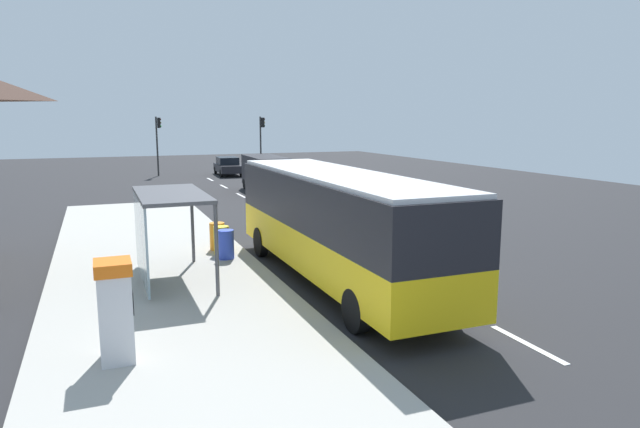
# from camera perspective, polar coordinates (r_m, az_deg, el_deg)

# --- Properties ---
(ground_plane) EXTENTS (56.00, 92.00, 0.04)m
(ground_plane) POSITION_cam_1_polar(r_m,az_deg,el_deg) (30.23, -6.22, 0.62)
(ground_plane) COLOR #262628
(sidewalk_platform) EXTENTS (6.20, 30.00, 0.18)m
(sidewalk_platform) POSITION_cam_1_polar(r_m,az_deg,el_deg) (17.46, -15.93, -6.02)
(sidewalk_platform) COLOR #ADAAA3
(sidewalk_platform) RESTS_ON ground
(lane_stripe_seg_0) EXTENTS (0.16, 2.20, 0.01)m
(lane_stripe_seg_0) POSITION_cam_1_polar(r_m,az_deg,el_deg) (12.91, 20.32, -12.29)
(lane_stripe_seg_0) COLOR silver
(lane_stripe_seg_0) RESTS_ON ground
(lane_stripe_seg_1) EXTENTS (0.16, 2.20, 0.01)m
(lane_stripe_seg_1) POSITION_cam_1_polar(r_m,az_deg,el_deg) (16.71, 8.74, -6.76)
(lane_stripe_seg_1) COLOR silver
(lane_stripe_seg_1) RESTS_ON ground
(lane_stripe_seg_2) EXTENTS (0.16, 2.20, 0.01)m
(lane_stripe_seg_2) POSITION_cam_1_polar(r_m,az_deg,el_deg) (21.02, 1.82, -3.24)
(lane_stripe_seg_2) COLOR silver
(lane_stripe_seg_2) RESTS_ON ground
(lane_stripe_seg_3) EXTENTS (0.16, 2.20, 0.01)m
(lane_stripe_seg_3) POSITION_cam_1_polar(r_m,az_deg,el_deg) (25.59, -2.66, -0.91)
(lane_stripe_seg_3) COLOR silver
(lane_stripe_seg_3) RESTS_ON ground
(lane_stripe_seg_4) EXTENTS (0.16, 2.20, 0.01)m
(lane_stripe_seg_4) POSITION_cam_1_polar(r_m,az_deg,el_deg) (30.29, -5.77, 0.70)
(lane_stripe_seg_4) COLOR silver
(lane_stripe_seg_4) RESTS_ON ground
(lane_stripe_seg_5) EXTENTS (0.16, 2.20, 0.01)m
(lane_stripe_seg_5) POSITION_cam_1_polar(r_m,az_deg,el_deg) (35.07, -8.03, 1.88)
(lane_stripe_seg_5) COLOR silver
(lane_stripe_seg_5) RESTS_ON ground
(lane_stripe_seg_6) EXTENTS (0.16, 2.20, 0.01)m
(lane_stripe_seg_6) POSITION_cam_1_polar(r_m,az_deg,el_deg) (39.91, -9.75, 2.77)
(lane_stripe_seg_6) COLOR silver
(lane_stripe_seg_6) RESTS_ON ground
(lane_stripe_seg_7) EXTENTS (0.16, 2.20, 0.01)m
(lane_stripe_seg_7) POSITION_cam_1_polar(r_m,az_deg,el_deg) (44.78, -11.10, 3.47)
(lane_stripe_seg_7) COLOR silver
(lane_stripe_seg_7) RESTS_ON ground
(bus) EXTENTS (2.57, 11.02, 3.21)m
(bus) POSITION_cam_1_polar(r_m,az_deg,el_deg) (16.02, 1.59, -0.61)
(bus) COLOR yellow
(bus) RESTS_ON ground
(white_van) EXTENTS (2.16, 5.26, 2.30)m
(white_van) POSITION_cam_1_polar(r_m,az_deg,el_deg) (36.64, -5.59, 4.36)
(white_van) COLOR black
(white_van) RESTS_ON ground
(sedan_near) EXTENTS (2.02, 4.48, 1.52)m
(sedan_near) POSITION_cam_1_polar(r_m,az_deg,el_deg) (47.86, -9.35, 4.85)
(sedan_near) COLOR black
(sedan_near) RESTS_ON ground
(ticket_machine) EXTENTS (0.66, 0.76, 1.94)m
(ticket_machine) POSITION_cam_1_polar(r_m,az_deg,el_deg) (11.28, -20.08, -9.17)
(ticket_machine) COLOR silver
(ticket_machine) RESTS_ON sidewalk_platform
(recycling_bin_blue) EXTENTS (0.52, 0.52, 0.95)m
(recycling_bin_blue) POSITION_cam_1_polar(r_m,az_deg,el_deg) (18.55, -9.54, -3.06)
(recycling_bin_blue) COLOR blue
(recycling_bin_blue) RESTS_ON sidewalk_platform
(recycling_bin_yellow) EXTENTS (0.52, 0.52, 0.95)m
(recycling_bin_yellow) POSITION_cam_1_polar(r_m,az_deg,el_deg) (19.22, -9.98, -2.63)
(recycling_bin_yellow) COLOR yellow
(recycling_bin_yellow) RESTS_ON sidewalk_platform
(recycling_bin_orange) EXTENTS (0.52, 0.52, 0.95)m
(recycling_bin_orange) POSITION_cam_1_polar(r_m,az_deg,el_deg) (19.89, -10.40, -2.23)
(recycling_bin_orange) COLOR orange
(recycling_bin_orange) RESTS_ON sidewalk_platform
(traffic_light_near_side) EXTENTS (0.49, 0.28, 4.87)m
(traffic_light_near_side) POSITION_cam_1_polar(r_m,az_deg,el_deg) (49.24, -5.95, 7.92)
(traffic_light_near_side) COLOR #2D2D2D
(traffic_light_near_side) RESTS_ON ground
(traffic_light_far_side) EXTENTS (0.49, 0.28, 4.87)m
(traffic_light_far_side) POSITION_cam_1_polar(r_m,az_deg,el_deg) (48.41, -16.14, 7.56)
(traffic_light_far_side) COLOR #2D2D2D
(traffic_light_far_side) RESTS_ON ground
(bus_shelter) EXTENTS (1.80, 4.00, 2.50)m
(bus_shelter) POSITION_cam_1_polar(r_m,az_deg,el_deg) (16.11, -15.94, -0.01)
(bus_shelter) COLOR #4C4C51
(bus_shelter) RESTS_ON sidewalk_platform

